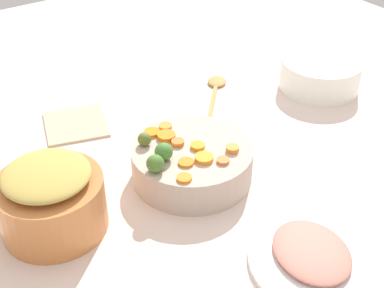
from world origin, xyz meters
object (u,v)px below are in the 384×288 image
serving_bowl_carrots (192,162)px  ham_plate (323,260)px  casserole_dish (320,74)px  wooden_spoon (215,90)px  metal_pot (52,205)px

serving_bowl_carrots → ham_plate: bearing=-171.2°
casserole_dish → ham_plate: casserole_dish is taller
ham_plate → casserole_dish: bearing=-45.2°
wooden_spoon → ham_plate: size_ratio=0.90×
metal_pot → wooden_spoon: 0.63m
metal_pot → casserole_dish: 0.84m
metal_pot → ham_plate: metal_pot is taller
metal_pot → casserole_dish: size_ratio=0.93×
casserole_dish → ham_plate: bearing=134.8°
metal_pot → ham_plate: 0.52m
serving_bowl_carrots → casserole_dish: (0.13, -0.52, 0.00)m
metal_pot → ham_plate: (-0.37, -0.36, -0.05)m
ham_plate → metal_pot: bearing=44.6°
casserole_dish → wooden_spoon: bearing=60.3°
metal_pot → casserole_dish: bearing=-83.0°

